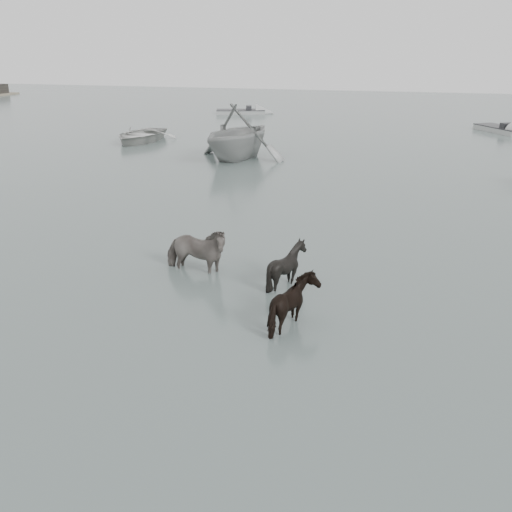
# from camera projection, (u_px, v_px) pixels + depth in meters

# --- Properties ---
(ground) EXTENTS (140.00, 140.00, 0.00)m
(ground) POSITION_uv_depth(u_px,v_px,m) (276.00, 311.00, 13.71)
(ground) COLOR #4B5A54
(ground) RESTS_ON ground
(pony_pinto) EXTENTS (2.08, 1.07, 1.70)m
(pony_pinto) POSITION_uv_depth(u_px,v_px,m) (195.00, 243.00, 15.76)
(pony_pinto) COLOR black
(pony_pinto) RESTS_ON ground
(pony_dark) EXTENTS (1.38, 1.54, 1.37)m
(pony_dark) POSITION_uv_depth(u_px,v_px,m) (295.00, 299.00, 12.69)
(pony_dark) COLOR black
(pony_dark) RESTS_ON ground
(pony_black) EXTENTS (1.59, 1.51, 1.39)m
(pony_black) POSITION_uv_depth(u_px,v_px,m) (287.00, 260.00, 15.00)
(pony_black) COLOR black
(pony_black) RESTS_ON ground
(rowboat_lead) EXTENTS (3.74, 5.19, 1.06)m
(rowboat_lead) POSITION_uv_depth(u_px,v_px,m) (140.00, 133.00, 37.38)
(rowboat_lead) COLOR beige
(rowboat_lead) RESTS_ON ground
(rowboat_trail) EXTENTS (6.49, 7.09, 3.17)m
(rowboat_trail) POSITION_uv_depth(u_px,v_px,m) (238.00, 130.00, 31.36)
(rowboat_trail) COLOR #989B98
(rowboat_trail) RESTS_ON ground
(skiff_mid) EXTENTS (4.52, 5.89, 0.75)m
(skiff_mid) POSITION_uv_depth(u_px,v_px,m) (501.00, 127.00, 41.48)
(skiff_mid) COLOR #A4A7A4
(skiff_mid) RESTS_ON ground
(skiff_far) EXTENTS (6.35, 3.31, 0.75)m
(skiff_far) POSITION_uv_depth(u_px,v_px,m) (241.00, 110.00, 52.24)
(skiff_far) COLOR #969896
(skiff_far) RESTS_ON ground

